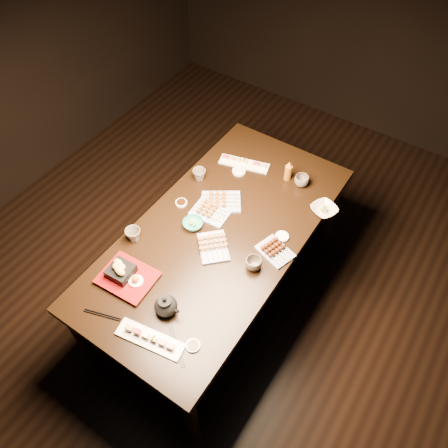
{
  "coord_description": "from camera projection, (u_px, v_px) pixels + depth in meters",
  "views": [
    {
      "loc": [
        0.89,
        -1.15,
        2.74
      ],
      "look_at": [
        0.01,
        0.18,
        0.77
      ],
      "focal_mm": 35.0,
      "sensor_mm": 36.0,
      "label": 1
    }
  ],
  "objects": [
    {
      "name": "teacup_far_left",
      "position": [
        199.0,
        175.0,
        2.76
      ],
      "size": [
        0.09,
        0.09,
        0.08
      ],
      "primitive_type": "imported",
      "rotation": [
        0.0,
        0.0,
        0.13
      ],
      "color": "brown",
      "rests_on": "dining_table"
    },
    {
      "name": "yakitori_plate_center",
      "position": [
        210.0,
        210.0,
        2.59
      ],
      "size": [
        0.23,
        0.18,
        0.06
      ],
      "primitive_type": null,
      "rotation": [
        0.0,
        0.0,
        0.07
      ],
      "color": "#828EB6",
      "rests_on": "dining_table"
    },
    {
      "name": "edamame_bowl_cream",
      "position": [
        324.0,
        210.0,
        2.61
      ],
      "size": [
        0.19,
        0.19,
        0.04
      ],
      "primitive_type": "imported",
      "rotation": [
        0.0,
        0.0,
        -0.41
      ],
      "color": "#F3E1C6",
      "rests_on": "dining_table"
    },
    {
      "name": "teacup_far_right",
      "position": [
        302.0,
        181.0,
        2.73
      ],
      "size": [
        0.09,
        0.09,
        0.07
      ],
      "primitive_type": "imported",
      "rotation": [
        0.0,
        0.0,
        -0.05
      ],
      "color": "brown",
      "rests_on": "dining_table"
    },
    {
      "name": "tsukune_plate",
      "position": [
        275.0,
        250.0,
        2.41
      ],
      "size": [
        0.23,
        0.19,
        0.05
      ],
      "primitive_type": null,
      "rotation": [
        0.0,
        0.0,
        -0.3
      ],
      "color": "#828EB6",
      "rests_on": "dining_table"
    },
    {
      "name": "sushi_platter_near",
      "position": [
        150.0,
        338.0,
        2.09
      ],
      "size": [
        0.36,
        0.15,
        0.04
      ],
      "primitive_type": null,
      "rotation": [
        0.0,
        0.0,
        0.17
      ],
      "color": "white",
      "rests_on": "dining_table"
    },
    {
      "name": "teacup_near_left",
      "position": [
        133.0,
        235.0,
        2.46
      ],
      "size": [
        0.1,
        0.1,
        0.08
      ],
      "primitive_type": "imported",
      "rotation": [
        0.0,
        0.0,
        0.23
      ],
      "color": "brown",
      "rests_on": "dining_table"
    },
    {
      "name": "teacup_mid_right",
      "position": [
        254.0,
        264.0,
        2.34
      ],
      "size": [
        0.1,
        0.1,
        0.07
      ],
      "primitive_type": "imported",
      "rotation": [
        0.0,
        0.0,
        -0.15
      ],
      "color": "brown",
      "rests_on": "dining_table"
    },
    {
      "name": "sauce_dish_se",
      "position": [
        193.0,
        346.0,
        2.08
      ],
      "size": [
        0.09,
        0.09,
        0.01
      ],
      "primitive_type": "cylinder",
      "rotation": [
        0.0,
        0.0,
        -0.39
      ],
      "color": "white",
      "rests_on": "dining_table"
    },
    {
      "name": "teapot",
      "position": [
        166.0,
        305.0,
        2.16
      ],
      "size": [
        0.14,
        0.14,
        0.12
      ],
      "primitive_type": null,
      "rotation": [
        0.0,
        0.0,
        0.04
      ],
      "color": "black",
      "rests_on": "dining_table"
    },
    {
      "name": "edamame_bowl_green",
      "position": [
        193.0,
        224.0,
        2.54
      ],
      "size": [
        0.14,
        0.14,
        0.04
      ],
      "primitive_type": "imported",
      "rotation": [
        0.0,
        0.0,
        0.2
      ],
      "color": "#2C866C",
      "rests_on": "dining_table"
    },
    {
      "name": "yakitori_plate_right",
      "position": [
        213.0,
        245.0,
        2.43
      ],
      "size": [
        0.26,
        0.26,
        0.05
      ],
      "primitive_type": null,
      "rotation": [
        0.0,
        0.0,
        -0.79
      ],
      "color": "#828EB6",
      "rests_on": "dining_table"
    },
    {
      "name": "chopsticks_se",
      "position": [
        176.0,
        345.0,
        2.09
      ],
      "size": [
        0.2,
        0.15,
        0.01
      ],
      "primitive_type": null,
      "rotation": [
        0.0,
        0.0,
        -0.62
      ],
      "color": "black",
      "rests_on": "dining_table"
    },
    {
      "name": "chopsticks_near",
      "position": [
        102.0,
        315.0,
        2.19
      ],
      "size": [
        0.2,
        0.08,
        0.01
      ],
      "primitive_type": null,
      "rotation": [
        0.0,
        0.0,
        0.31
      ],
      "color": "black",
      "rests_on": "dining_table"
    },
    {
      "name": "sauce_dish_nw",
      "position": [
        239.0,
        171.0,
        2.83
      ],
      "size": [
        0.11,
        0.11,
        0.02
      ],
      "primitive_type": "cylinder",
      "rotation": [
        0.0,
        0.0,
        -0.29
      ],
      "color": "white",
      "rests_on": "dining_table"
    },
    {
      "name": "sauce_dish_west",
      "position": [
        181.0,
        203.0,
        2.66
      ],
      "size": [
        0.1,
        0.1,
        0.01
      ],
      "primitive_type": "cylinder",
      "rotation": [
        0.0,
        0.0,
        -0.52
      ],
      "color": "white",
      "rests_on": "dining_table"
    },
    {
      "name": "sushi_platter_far",
      "position": [
        244.0,
        162.0,
        2.86
      ],
      "size": [
        0.34,
        0.17,
        0.04
      ],
      "primitive_type": null,
      "rotation": [
        0.0,
        0.0,
        3.41
      ],
      "color": "white",
      "rests_on": "dining_table"
    },
    {
      "name": "ground",
      "position": [
        209.0,
        310.0,
        3.04
      ],
      "size": [
        5.0,
        5.0,
        0.0
      ],
      "primitive_type": "plane",
      "color": "black",
      "rests_on": "ground"
    },
    {
      "name": "yakitori_plate_left",
      "position": [
        221.0,
        199.0,
        2.64
      ],
      "size": [
        0.29,
        0.27,
        0.06
      ],
      "primitive_type": null,
      "rotation": [
        0.0,
        0.0,
        0.59
      ],
      "color": "#828EB6",
      "rests_on": "dining_table"
    },
    {
      "name": "dining_table",
      "position": [
        220.0,
        267.0,
        2.82
      ],
      "size": [
        1.15,
        1.91,
        0.75
      ],
      "primitive_type": "cube",
      "rotation": [
        0.0,
        0.0,
        -0.15
      ],
      "color": "black",
      "rests_on": "ground"
    },
    {
      "name": "tempura_tray",
      "position": [
        127.0,
        274.0,
        2.28
      ],
      "size": [
        0.3,
        0.25,
        0.11
      ],
      "primitive_type": null,
      "rotation": [
        0.0,
        0.0,
        0.06
      ],
      "color": "black",
      "rests_on": "dining_table"
    },
    {
      "name": "sauce_dish_east",
      "position": [
        282.0,
        237.0,
        2.49
      ],
      "size": [
        0.1,
        0.1,
        0.01
      ],
      "primitive_type": "cylinder",
      "rotation": [
        0.0,
        0.0,
        -0.29
      ],
      "color": "white",
      "rests_on": "dining_table"
    },
    {
      "name": "condiment_bottle",
      "position": [
        288.0,
        170.0,
        2.74
      ],
      "size": [
        0.05,
        0.05,
        0.14
      ],
      "primitive_type": "cylinder",
      "rotation": [
        0.0,
        0.0,
        -0.11
      ],
      "color": "brown",
      "rests_on": "dining_table"
    }
  ]
}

